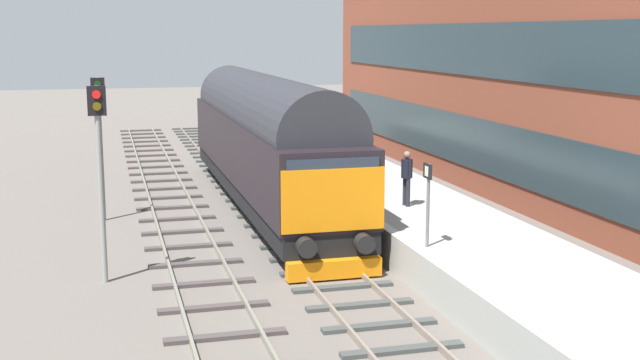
# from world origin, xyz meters

# --- Properties ---
(ground_plane) EXTENTS (140.00, 140.00, 0.00)m
(ground_plane) POSITION_xyz_m (0.00, 0.00, 0.00)
(ground_plane) COLOR #665E58
(ground_plane) RESTS_ON ground
(track_main) EXTENTS (2.50, 60.00, 0.15)m
(track_main) POSITION_xyz_m (0.00, -0.00, 0.05)
(track_main) COLOR gray
(track_main) RESTS_ON ground
(track_adjacent_west) EXTENTS (2.50, 60.00, 0.15)m
(track_adjacent_west) POSITION_xyz_m (-3.21, -0.00, 0.06)
(track_adjacent_west) COLOR gray
(track_adjacent_west) RESTS_ON ground
(station_platform) EXTENTS (4.00, 44.00, 1.01)m
(station_platform) POSITION_xyz_m (3.60, 0.00, 0.50)
(station_platform) COLOR #A9ACA6
(station_platform) RESTS_ON ground
(station_building) EXTENTS (5.21, 42.05, 14.11)m
(station_building) POSITION_xyz_m (10.78, 2.09, 7.05)
(station_building) COLOR brown
(station_building) RESTS_ON ground
(diesel_locomotive) EXTENTS (2.74, 17.92, 4.68)m
(diesel_locomotive) POSITION_xyz_m (0.00, 4.83, 2.48)
(diesel_locomotive) COLOR black
(diesel_locomotive) RESTS_ON ground
(signal_post_near) EXTENTS (0.44, 0.22, 4.86)m
(signal_post_near) POSITION_xyz_m (-5.55, -2.75, 3.00)
(signal_post_near) COLOR gray
(signal_post_near) RESTS_ON ground
(signal_post_mid) EXTENTS (0.44, 0.22, 4.69)m
(signal_post_mid) POSITION_xyz_m (-5.55, 4.24, 2.90)
(signal_post_mid) COLOR gray
(signal_post_mid) RESTS_ON ground
(platform_number_sign) EXTENTS (0.10, 0.44, 2.02)m
(platform_number_sign) POSITION_xyz_m (2.02, -5.08, 2.35)
(platform_number_sign) COLOR slate
(platform_number_sign) RESTS_ON station_platform
(waiting_passenger) EXTENTS (0.38, 0.51, 1.64)m
(waiting_passenger) POSITION_xyz_m (3.23, -0.53, 1.99)
(waiting_passenger) COLOR #25262F
(waiting_passenger) RESTS_ON station_platform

